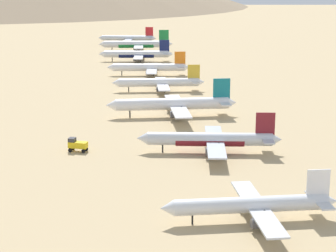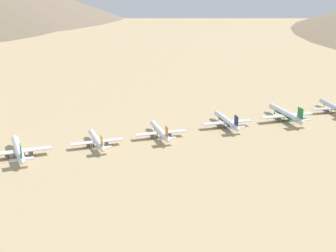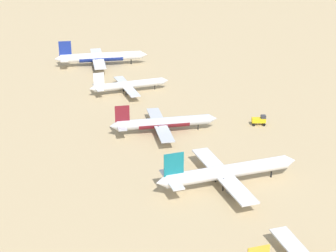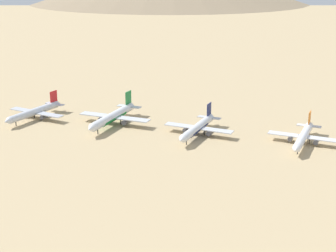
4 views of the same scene
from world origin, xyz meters
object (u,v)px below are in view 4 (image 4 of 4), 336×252
parked_jet_0 (35,112)px  parked_jet_2 (198,128)px  parked_jet_1 (113,116)px  parked_jet_3 (304,136)px

parked_jet_0 → parked_jet_2: (-4.93, 90.20, 0.00)m
parked_jet_1 → parked_jet_3: size_ratio=1.18×
parked_jet_1 → parked_jet_2: bearing=89.3°
parked_jet_2 → parked_jet_3: bearing=96.3°
parked_jet_0 → parked_jet_3: parked_jet_0 is taller
parked_jet_0 → parked_jet_2: 90.33m
parked_jet_1 → parked_jet_3: parked_jet_1 is taller
parked_jet_0 → parked_jet_1: (-5.52, 44.13, 0.52)m
parked_jet_3 → parked_jet_2: bearing=-83.7°
parked_jet_2 → parked_jet_0: bearing=-86.9°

